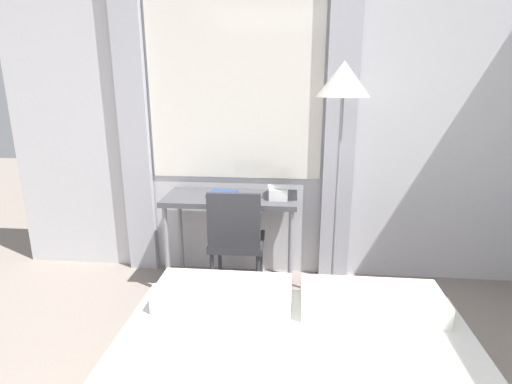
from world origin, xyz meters
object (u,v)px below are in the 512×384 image
object	(u,v)px
desk	(231,206)
telephone	(279,193)
desk_chair	(236,237)
book	(222,194)
standing_lamp	(342,100)

from	to	relation	value
desk	telephone	world-z (taller)	telephone
telephone	desk_chair	bearing A→B (deg)	-151.32
desk_chair	book	size ratio (longest dim) A/B	3.90
book	telephone	bearing A→B (deg)	-6.39
book	standing_lamp	bearing A→B (deg)	-8.17
telephone	book	size ratio (longest dim) A/B	0.71
desk	desk_chair	xyz separation A→B (m)	(0.07, -0.21, -0.18)
standing_lamp	desk_chair	bearing A→B (deg)	-172.92
desk_chair	telephone	xyz separation A→B (m)	(0.30, 0.17, 0.31)
desk_chair	telephone	bearing A→B (deg)	27.62
telephone	book	bearing A→B (deg)	173.61
desk	telephone	bearing A→B (deg)	-6.76
standing_lamp	book	bearing A→B (deg)	171.83
standing_lamp	telephone	size ratio (longest dim) A/B	11.00
telephone	desk	bearing A→B (deg)	173.24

